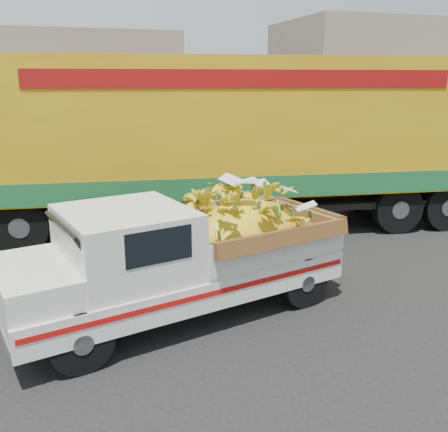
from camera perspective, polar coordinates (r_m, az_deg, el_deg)
name	(u,v)px	position (r m, az deg, el deg)	size (l,w,h in m)	color
ground	(310,315)	(7.54, 9.77, -11.12)	(100.00, 100.00, 0.00)	black
curb	(193,202)	(13.81, -3.55, 1.62)	(60.00, 0.25, 0.15)	gray
sidewalk	(177,187)	(15.80, -5.39, 3.32)	(60.00, 4.00, 0.14)	gray
building_right	(417,87)	(27.95, 21.18, 13.61)	(14.00, 6.00, 6.00)	gray
pickup_truck	(200,251)	(7.33, -2.72, -4.01)	(5.09, 2.89, 1.69)	black
semi_trailer	(237,136)	(11.24, 1.47, 9.12)	(12.05, 4.01, 3.80)	black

